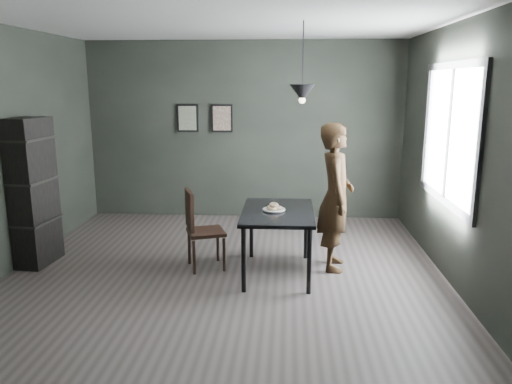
# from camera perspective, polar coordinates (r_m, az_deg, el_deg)

# --- Properties ---
(ground) EXTENTS (5.00, 5.00, 0.00)m
(ground) POSITION_cam_1_polar(r_m,az_deg,el_deg) (5.89, -3.47, -9.11)
(ground) COLOR #322D2B
(ground) RESTS_ON ground
(back_wall) EXTENTS (5.00, 0.10, 2.80)m
(back_wall) POSITION_cam_1_polar(r_m,az_deg,el_deg) (8.00, -1.35, 7.00)
(back_wall) COLOR black
(back_wall) RESTS_ON ground
(ceiling) EXTENTS (5.00, 5.00, 0.02)m
(ceiling) POSITION_cam_1_polar(r_m,az_deg,el_deg) (5.51, -3.88, 19.06)
(ceiling) COLOR silver
(ceiling) RESTS_ON ground
(window_assembly) EXTENTS (0.04, 1.96, 1.56)m
(window_assembly) POSITION_cam_1_polar(r_m,az_deg,el_deg) (5.93, 21.17, 6.17)
(window_assembly) COLOR white
(window_assembly) RESTS_ON ground
(cafe_table) EXTENTS (0.80, 1.20, 0.75)m
(cafe_table) POSITION_cam_1_polar(r_m,az_deg,el_deg) (5.63, 2.51, -2.91)
(cafe_table) COLOR black
(cafe_table) RESTS_ON ground
(white_plate) EXTENTS (0.23, 0.23, 0.01)m
(white_plate) POSITION_cam_1_polar(r_m,az_deg,el_deg) (5.61, 2.06, -2.10)
(white_plate) COLOR white
(white_plate) RESTS_ON cafe_table
(donut_pile) EXTENTS (0.18, 0.18, 0.08)m
(donut_pile) POSITION_cam_1_polar(r_m,az_deg,el_deg) (5.60, 2.06, -1.76)
(donut_pile) COLOR beige
(donut_pile) RESTS_ON white_plate
(woman) EXTENTS (0.44, 0.65, 1.72)m
(woman) POSITION_cam_1_polar(r_m,az_deg,el_deg) (5.85, 9.08, -0.57)
(woman) COLOR black
(woman) RESTS_ON ground
(wood_chair) EXTENTS (0.53, 0.53, 0.95)m
(wood_chair) POSITION_cam_1_polar(r_m,az_deg,el_deg) (5.87, -6.58, -3.70)
(wood_chair) COLOR black
(wood_chair) RESTS_ON ground
(shelf_unit) EXTENTS (0.39, 0.62, 1.77)m
(shelf_unit) POSITION_cam_1_polar(r_m,az_deg,el_deg) (6.49, -24.15, -0.02)
(shelf_unit) COLOR black
(shelf_unit) RESTS_ON ground
(pendant_lamp) EXTENTS (0.28, 0.28, 0.86)m
(pendant_lamp) POSITION_cam_1_polar(r_m,az_deg,el_deg) (5.53, 5.31, 11.24)
(pendant_lamp) COLOR black
(pendant_lamp) RESTS_ON ground
(framed_print_left) EXTENTS (0.34, 0.04, 0.44)m
(framed_print_left) POSITION_cam_1_polar(r_m,az_deg,el_deg) (8.08, -7.82, 8.37)
(framed_print_left) COLOR black
(framed_print_left) RESTS_ON ground
(framed_print_right) EXTENTS (0.34, 0.04, 0.44)m
(framed_print_right) POSITION_cam_1_polar(r_m,az_deg,el_deg) (7.99, -3.91, 8.40)
(framed_print_right) COLOR black
(framed_print_right) RESTS_ON ground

